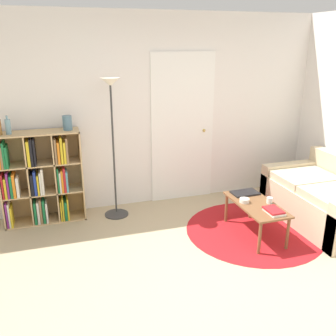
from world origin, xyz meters
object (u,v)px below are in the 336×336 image
object	(u,v)px
floor_lamp	(112,116)
laptop	(245,193)
cup	(270,200)
couch	(328,200)
vase_on_shelf	(67,123)
bowl	(244,200)
bookshelf	(40,178)
coffee_table	(256,207)
bottle_middle	(8,127)

from	to	relation	value
floor_lamp	laptop	distance (m)	1.91
cup	floor_lamp	bearing A→B (deg)	146.77
couch	vase_on_shelf	size ratio (longest dim) A/B	8.43
laptop	bowl	size ratio (longest dim) A/B	2.92
bookshelf	vase_on_shelf	distance (m)	0.79
bookshelf	coffee_table	xyz separation A→B (m)	(2.42, -1.16, -0.22)
bowl	bookshelf	bearing A→B (deg)	154.63
coffee_table	laptop	distance (m)	0.31
cup	vase_on_shelf	world-z (taller)	vase_on_shelf
bottle_middle	vase_on_shelf	bearing A→B (deg)	2.37
vase_on_shelf	laptop	bearing A→B (deg)	-22.65
coffee_table	vase_on_shelf	xyz separation A→B (m)	(-2.03, 1.16, 0.91)
bookshelf	bowl	size ratio (longest dim) A/B	10.16
bookshelf	couch	distance (m)	3.68
bowl	cup	xyz separation A→B (m)	(0.27, -0.11, 0.01)
bookshelf	vase_on_shelf	bearing A→B (deg)	-0.11
couch	vase_on_shelf	world-z (taller)	vase_on_shelf
coffee_table	couch	bearing A→B (deg)	2.22
couch	bottle_middle	world-z (taller)	bottle_middle
bowl	vase_on_shelf	bearing A→B (deg)	150.20
laptop	bottle_middle	xyz separation A→B (m)	(-2.72, 0.83, 0.85)
coffee_table	bowl	distance (m)	0.16
couch	bottle_middle	distance (m)	4.04
vase_on_shelf	coffee_table	bearing A→B (deg)	-29.78
bookshelf	floor_lamp	distance (m)	1.21
cup	vase_on_shelf	bearing A→B (deg)	151.07
bookshelf	floor_lamp	world-z (taller)	floor_lamp
cup	couch	bearing A→B (deg)	5.26
bottle_middle	cup	bearing A→B (deg)	-22.37
floor_lamp	vase_on_shelf	xyz separation A→B (m)	(-0.53, 0.13, -0.07)
floor_lamp	cup	size ratio (longest dim) A/B	25.17
laptop	bottle_middle	distance (m)	2.97
floor_lamp	couch	xyz separation A→B (m)	(2.56, -0.99, -1.05)
bowl	bottle_middle	world-z (taller)	bottle_middle
bowl	cup	world-z (taller)	cup
bookshelf	couch	size ratio (longest dim) A/B	0.77
cup	vase_on_shelf	size ratio (longest dim) A/B	0.40
coffee_table	bowl	world-z (taller)	bowl
coffee_table	bookshelf	bearing A→B (deg)	154.43
couch	bottle_middle	size ratio (longest dim) A/B	6.83
coffee_table	bottle_middle	distance (m)	3.07
floor_lamp	bottle_middle	xyz separation A→B (m)	(-1.21, 0.10, -0.07)
coffee_table	laptop	size ratio (longest dim) A/B	2.67
floor_lamp	cup	world-z (taller)	floor_lamp
floor_lamp	cup	distance (m)	2.16
cup	bookshelf	bearing A→B (deg)	154.95
floor_lamp	laptop	size ratio (longest dim) A/B	5.34
floor_lamp	bookshelf	bearing A→B (deg)	172.23
laptop	bookshelf	bearing A→B (deg)	160.73
floor_lamp	vase_on_shelf	bearing A→B (deg)	166.68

